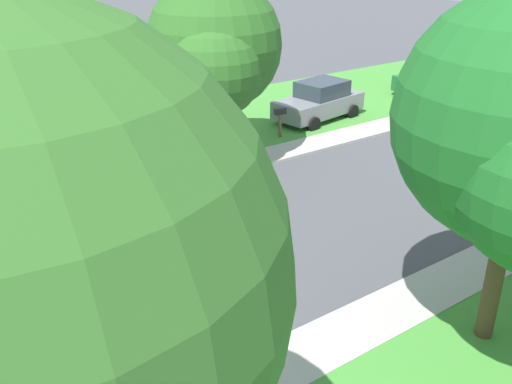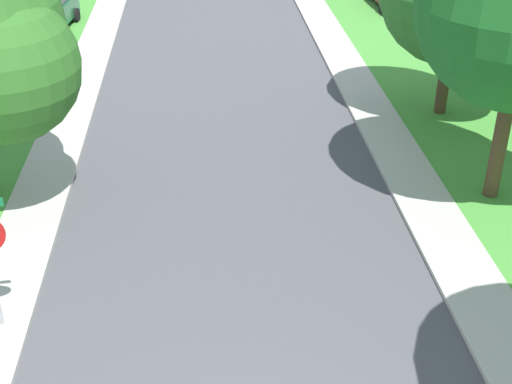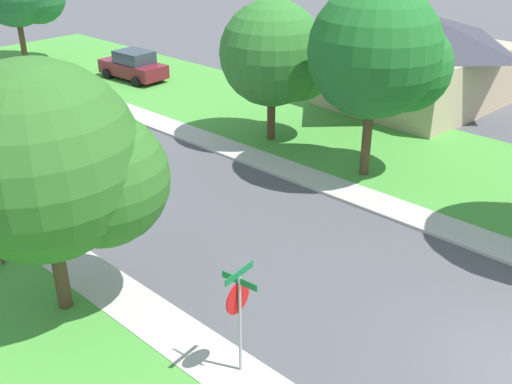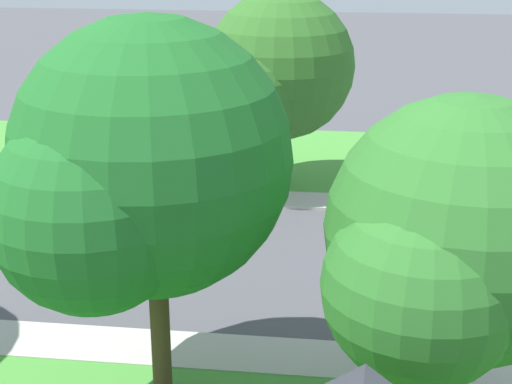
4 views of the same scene
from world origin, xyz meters
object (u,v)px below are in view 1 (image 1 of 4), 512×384
tree_sidewalk_far (214,50)px  stop_sign_far_corner (101,145)px  tree_corner_large (4,315)px  mailbox (280,115)px  car_grey_far_down_street (319,101)px  car_green_near_corner (437,78)px

tree_sidewalk_far → stop_sign_far_corner: bearing=-76.6°
stop_sign_far_corner → tree_sidewalk_far: size_ratio=0.42×
tree_corner_large → mailbox: 18.88m
tree_corner_large → mailbox: bearing=134.9°
car_grey_far_down_street → mailbox: 3.14m
car_green_near_corner → tree_corner_large: (13.88, -23.86, 3.90)m
car_green_near_corner → tree_corner_large: size_ratio=0.59×
car_green_near_corner → mailbox: car_green_near_corner is taller
car_grey_far_down_street → mailbox: car_grey_far_down_street is taller
stop_sign_far_corner → mailbox: stop_sign_far_corner is taller
stop_sign_far_corner → mailbox: (-1.61, 8.08, -0.88)m
tree_corner_large → tree_sidewalk_far: bearing=142.0°
car_green_near_corner → mailbox: bearing=-85.6°
stop_sign_far_corner → car_grey_far_down_street: bearing=103.3°
car_grey_far_down_street → tree_corner_large: (14.06, -16.08, 3.90)m
car_grey_far_down_street → tree_corner_large: size_ratio=0.60×
tree_corner_large → stop_sign_far_corner: bearing=156.3°
car_green_near_corner → mailbox: size_ratio=3.42×
mailbox → tree_sidewalk_far: bearing=-82.0°
tree_corner_large → mailbox: (-13.06, 13.11, -3.77)m
tree_corner_large → tree_sidewalk_far: size_ratio=1.15×
car_green_near_corner → stop_sign_far_corner: bearing=-82.6°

